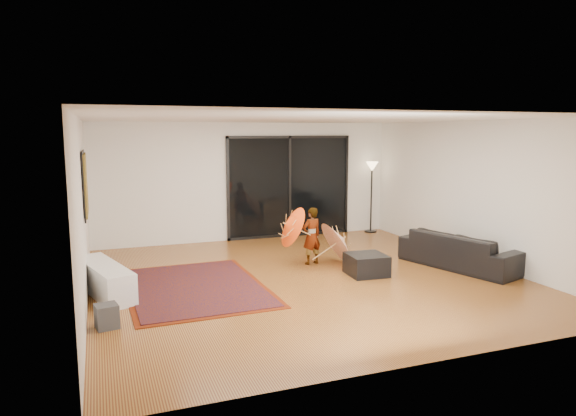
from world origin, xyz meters
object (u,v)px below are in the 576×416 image
media_console (104,279)px  child (312,236)px  sofa (460,250)px  ottoman (366,265)px

media_console → child: (3.72, 0.58, 0.31)m
media_console → sofa: size_ratio=0.76×
media_console → child: bearing=-7.3°
ottoman → media_console: bearing=174.1°
sofa → ottoman: bearing=68.7°
sofa → ottoman: (-1.87, 0.16, -0.14)m
sofa → media_console: bearing=67.9°
sofa → child: child is taller
sofa → ottoman: size_ratio=3.48×
sofa → ottoman: sofa is taller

